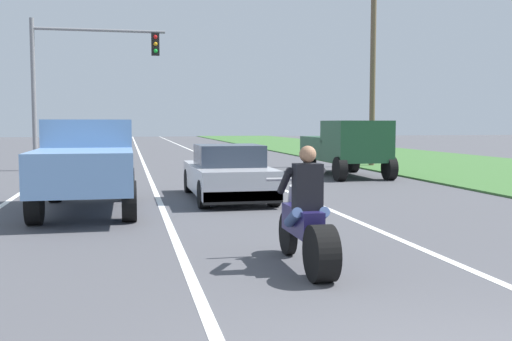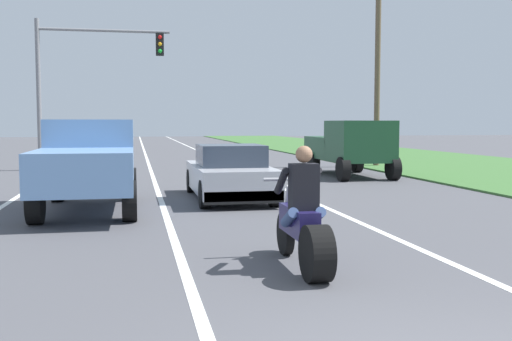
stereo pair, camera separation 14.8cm
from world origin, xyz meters
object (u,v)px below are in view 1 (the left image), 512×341
(traffic_light_mast_near, at_px, (77,69))
(pickup_truck_left_lane_light_blue, at_px, (87,160))
(sports_car_silver, at_px, (228,174))
(motorcycle_with_rider, at_px, (307,225))
(pickup_truck_right_shoulder_dark_green, at_px, (347,145))

(traffic_light_mast_near, bearing_deg, pickup_truck_left_lane_light_blue, -84.86)
(sports_car_silver, height_order, pickup_truck_left_lane_light_blue, pickup_truck_left_lane_light_blue)
(motorcycle_with_rider, bearing_deg, traffic_light_mast_near, 103.14)
(traffic_light_mast_near, bearing_deg, pickup_truck_right_shoulder_dark_green, -27.17)
(motorcycle_with_rider, xyz_separation_m, pickup_truck_left_lane_light_blue, (-3.11, 6.04, 0.51))
(sports_car_silver, relative_size, traffic_light_mast_near, 0.72)
(sports_car_silver, bearing_deg, pickup_truck_right_shoulder_dark_green, 46.88)
(motorcycle_with_rider, height_order, pickup_truck_left_lane_light_blue, pickup_truck_left_lane_light_blue)
(motorcycle_with_rider, distance_m, sports_car_silver, 7.42)
(pickup_truck_right_shoulder_dark_green, distance_m, traffic_light_mast_near, 11.16)
(traffic_light_mast_near, bearing_deg, motorcycle_with_rider, -76.86)
(sports_car_silver, bearing_deg, traffic_light_mast_near, 112.62)
(pickup_truck_left_lane_light_blue, xyz_separation_m, traffic_light_mast_near, (-1.07, 11.87, 2.93))
(pickup_truck_left_lane_light_blue, bearing_deg, traffic_light_mast_near, 95.14)
(motorcycle_with_rider, distance_m, pickup_truck_right_shoulder_dark_green, 14.07)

